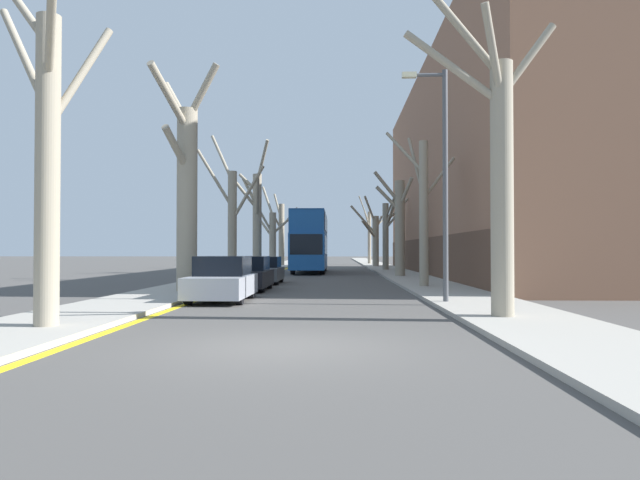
% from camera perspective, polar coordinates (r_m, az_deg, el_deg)
% --- Properties ---
extents(ground_plane, '(300.00, 300.00, 0.00)m').
position_cam_1_polar(ground_plane, '(10.10, -4.10, -10.60)').
color(ground_plane, '#4C4947').
extents(sidewalk_left, '(2.98, 120.00, 0.12)m').
position_cam_1_polar(sidewalk_left, '(60.27, -4.34, -2.59)').
color(sidewalk_left, '#A39E93').
rests_on(sidewalk_left, ground).
extents(sidewalk_right, '(2.98, 120.00, 0.12)m').
position_cam_1_polar(sidewalk_right, '(60.08, 5.91, -2.59)').
color(sidewalk_right, '#A39E93').
rests_on(sidewalk_right, ground).
extents(building_facade_right, '(10.08, 40.50, 14.36)m').
position_cam_1_polar(building_facade_right, '(41.38, 17.03, 6.62)').
color(building_facade_right, '#93664C').
rests_on(building_facade_right, ground).
extents(kerb_line_stripe, '(0.24, 120.00, 0.01)m').
position_cam_1_polar(kerb_line_stripe, '(60.11, -2.76, -2.65)').
color(kerb_line_stripe, yellow).
rests_on(kerb_line_stripe, ground).
extents(street_tree_left_0, '(2.86, 3.13, 7.83)m').
position_cam_1_polar(street_tree_left_0, '(13.30, -25.65, 8.04)').
color(street_tree_left_0, gray).
rests_on(street_tree_left_0, ground).
extents(street_tree_left_1, '(2.43, 5.04, 8.82)m').
position_cam_1_polar(street_tree_left_1, '(22.73, -13.22, 5.18)').
color(street_tree_left_1, gray).
rests_on(street_tree_left_1, ground).
extents(street_tree_left_2, '(3.85, 2.46, 8.39)m').
position_cam_1_polar(street_tree_left_2, '(31.86, -8.84, 2.28)').
color(street_tree_left_2, gray).
rests_on(street_tree_left_2, ground).
extents(street_tree_left_3, '(3.13, 3.32, 9.58)m').
position_cam_1_polar(street_tree_left_3, '(42.03, -6.39, 2.40)').
color(street_tree_left_3, gray).
rests_on(street_tree_left_3, ground).
extents(street_tree_left_4, '(3.68, 2.57, 7.75)m').
position_cam_1_polar(street_tree_left_4, '(52.32, -4.79, 0.45)').
color(street_tree_left_4, gray).
rests_on(street_tree_left_4, ground).
extents(street_tree_left_5, '(2.95, 3.11, 7.91)m').
position_cam_1_polar(street_tree_left_5, '(61.22, -3.87, 0.78)').
color(street_tree_left_5, gray).
rests_on(street_tree_left_5, ground).
extents(street_tree_right_0, '(3.76, 1.28, 8.69)m').
position_cam_1_polar(street_tree_right_0, '(14.30, 17.31, 7.14)').
color(street_tree_right_0, gray).
rests_on(street_tree_right_0, ground).
extents(street_tree_right_1, '(3.38, 2.17, 7.17)m').
position_cam_1_polar(street_tree_right_1, '(25.65, 10.30, 3.25)').
color(street_tree_right_1, gray).
rests_on(street_tree_right_1, ground).
extents(street_tree_right_2, '(2.43, 1.53, 6.61)m').
position_cam_1_polar(street_tree_right_2, '(35.68, 7.91, 1.53)').
color(street_tree_right_2, gray).
rests_on(street_tree_right_2, ground).
extents(street_tree_right_3, '(2.19, 3.11, 6.52)m').
position_cam_1_polar(street_tree_right_3, '(47.07, 6.74, 0.87)').
color(street_tree_right_3, gray).
rests_on(street_tree_right_3, ground).
extents(street_tree_right_4, '(3.42, 3.52, 7.10)m').
position_cam_1_polar(street_tree_right_4, '(57.06, 5.45, 0.31)').
color(street_tree_right_4, gray).
rests_on(street_tree_right_4, ground).
extents(street_tree_right_5, '(3.56, 3.37, 8.17)m').
position_cam_1_polar(street_tree_right_5, '(68.79, 4.97, 0.58)').
color(street_tree_right_5, gray).
rests_on(street_tree_right_5, ground).
extents(double_decker_bus, '(2.46, 10.70, 4.49)m').
position_cam_1_polar(double_decker_bus, '(43.03, -1.00, 0.09)').
color(double_decker_bus, '#19519E').
rests_on(double_decker_bus, ground).
extents(parked_car_0, '(1.81, 3.97, 1.49)m').
position_cam_1_polar(parked_car_0, '(19.12, -9.74, -3.97)').
color(parked_car_0, '#9EA3AD').
rests_on(parked_car_0, ground).
extents(parked_car_1, '(1.84, 4.02, 1.43)m').
position_cam_1_polar(parked_car_1, '(24.20, -7.31, -3.42)').
color(parked_car_1, black).
rests_on(parked_car_1, ground).
extents(parked_car_2, '(1.89, 3.91, 1.36)m').
position_cam_1_polar(parked_car_2, '(29.16, -5.75, -3.07)').
color(parked_car_2, '#4C5156').
rests_on(parked_car_2, ground).
extents(lamp_post, '(1.40, 0.20, 7.24)m').
position_cam_1_polar(lamp_post, '(18.00, 12.08, 6.63)').
color(lamp_post, '#4C4F54').
rests_on(lamp_post, ground).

